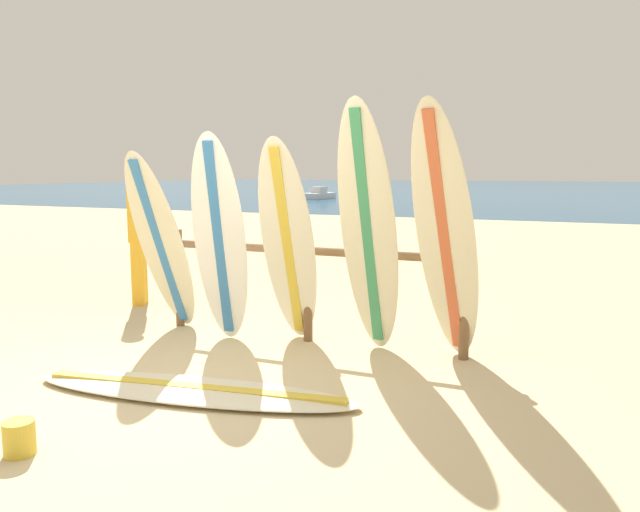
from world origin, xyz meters
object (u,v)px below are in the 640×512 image
object	(u,v)px
surfboard_leaning_left	(220,240)
surfboard_leaning_center_left	(288,245)
surfboard_leaning_center_right	(446,237)
beachgoer_standing	(138,230)
small_boat_offshore	(319,195)
surfboard_leaning_center	(368,231)
surfboard_leaning_far_left	(161,244)
sand_bucket	(19,438)
surfboard_lying_on_sand	(192,390)
surfboard_rack	(308,272)

from	to	relation	value
surfboard_leaning_left	surfboard_leaning_center_left	bearing A→B (deg)	11.01
surfboard_leaning_center_right	beachgoer_standing	world-z (taller)	surfboard_leaning_center_right
small_boat_offshore	surfboard_leaning_center_right	bearing A→B (deg)	-64.64
surfboard_leaning_center	small_boat_offshore	xyz separation A→B (m)	(-12.75, 28.33, -0.89)
surfboard_leaning_far_left	sand_bucket	size ratio (longest dim) A/B	9.10
surfboard_leaning_center_left	surfboard_leaning_center	xyz separation A→B (m)	(0.76, 0.06, 0.16)
surfboard_leaning_center_left	beachgoer_standing	distance (m)	2.77
surfboard_leaning_left	surfboard_leaning_center	world-z (taller)	surfboard_leaning_center
surfboard_leaning_left	small_boat_offshore	world-z (taller)	surfboard_leaning_left
surfboard_leaning_far_left	surfboard_leaning_center_left	bearing A→B (deg)	3.04
surfboard_leaning_center	surfboard_lying_on_sand	distance (m)	2.04
surfboard_leaning_center	surfboard_leaning_center_right	size ratio (longest dim) A/B	1.02
sand_bucket	surfboard_rack	bearing A→B (deg)	79.31
surfboard_rack	surfboard_leaning_center	world-z (taller)	surfboard_leaning_center
surfboard_leaning_far_left	beachgoer_standing	world-z (taller)	surfboard_leaning_far_left
surfboard_leaning_left	surfboard_leaning_center_left	distance (m)	0.68
surfboard_leaning_left	surfboard_lying_on_sand	distance (m)	1.69
surfboard_rack	surfboard_leaning_center_right	xyz separation A→B (m)	(1.40, -0.28, 0.44)
surfboard_leaning_center	surfboard_lying_on_sand	size ratio (longest dim) A/B	0.86
surfboard_leaning_center_left	surfboard_lying_on_sand	bearing A→B (deg)	-95.20
surfboard_rack	surfboard_leaning_left	world-z (taller)	surfboard_leaning_left
surfboard_rack	surfboard_leaning_far_left	world-z (taller)	surfboard_leaning_far_left
surfboard_leaning_left	surfboard_leaning_center	distance (m)	1.45
surfboard_leaning_far_left	beachgoer_standing	bearing A→B (deg)	137.99
surfboard_leaning_left	beachgoer_standing	size ratio (longest dim) A/B	1.19
surfboard_lying_on_sand	beachgoer_standing	size ratio (longest dim) A/B	1.56
surfboard_leaning_center_right	sand_bucket	world-z (taller)	surfboard_leaning_center_right
surfboard_leaning_center_left	surfboard_leaning_center_right	xyz separation A→B (m)	(1.46, 0.02, 0.14)
surfboard_leaning_left	surfboard_lying_on_sand	world-z (taller)	surfboard_leaning_left
surfboard_rack	small_boat_offshore	xyz separation A→B (m)	(-12.04, 28.08, -0.44)
surfboard_lying_on_sand	surfboard_rack	bearing A→B (deg)	83.75
surfboard_lying_on_sand	sand_bucket	size ratio (longest dim) A/B	12.89
sand_bucket	surfboard_lying_on_sand	bearing A→B (deg)	73.38
surfboard_lying_on_sand	surfboard_leaning_center_left	bearing A→B (deg)	84.80
surfboard_lying_on_sand	small_boat_offshore	bearing A→B (deg)	111.71
surfboard_leaning_center	beachgoer_standing	xyz separation A→B (m)	(-3.35, 0.94, -0.21)
surfboard_leaning_far_left	small_boat_offshore	size ratio (longest dim) A/B	0.78
surfboard_leaning_center	beachgoer_standing	size ratio (longest dim) A/B	1.34
surfboard_leaning_left	small_boat_offshore	xyz separation A→B (m)	(-11.32, 28.52, -0.76)
surfboard_lying_on_sand	surfboard_leaning_left	bearing A→B (deg)	113.00
beachgoer_standing	surfboard_rack	bearing A→B (deg)	-14.68
surfboard_leaning_center_right	small_boat_offshore	bearing A→B (deg)	115.36
surfboard_rack	surfboard_leaning_center	size ratio (longest dim) A/B	1.38
surfboard_leaning_center_left	small_boat_offshore	xyz separation A→B (m)	(-11.99, 28.39, -0.74)
surfboard_leaning_far_left	surfboard_leaning_center_left	size ratio (longest dim) A/B	0.95
surfboard_leaning_far_left	surfboard_lying_on_sand	world-z (taller)	surfboard_leaning_far_left
small_boat_offshore	sand_bucket	xyz separation A→B (m)	(11.49, -31.02, -0.15)
surfboard_rack	surfboard_lying_on_sand	distance (m)	1.84
surfboard_leaning_center	surfboard_rack	bearing A→B (deg)	160.46
surfboard_leaning_center_left	surfboard_leaning_center_right	distance (m)	1.47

